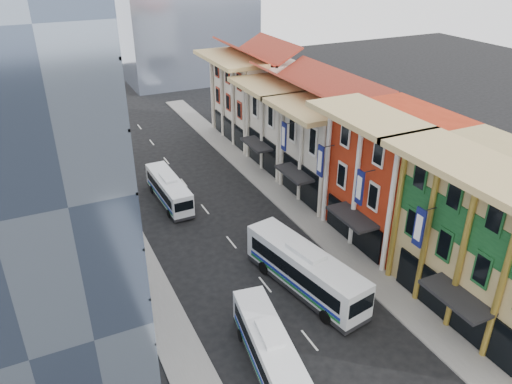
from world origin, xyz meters
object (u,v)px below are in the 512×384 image
bus_left_far (169,189)px  bus_right (305,269)px  bus_left_near (269,349)px  shophouse_tan (506,242)px

bus_left_far → bus_right: (5.41, -18.95, 0.39)m
bus_left_far → bus_left_near: bearing=-93.3°
shophouse_tan → bus_left_near: bearing=173.4°
shophouse_tan → bus_right: shophouse_tan is taller
shophouse_tan → bus_left_near: shophouse_tan is taller
bus_left_near → bus_left_far: (0.85, 25.07, -0.04)m
bus_left_near → shophouse_tan: bearing=1.6°
shophouse_tan → bus_left_far: bearing=121.8°
bus_right → bus_left_near: bearing=-146.2°
bus_left_near → bus_right: bearing=52.5°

